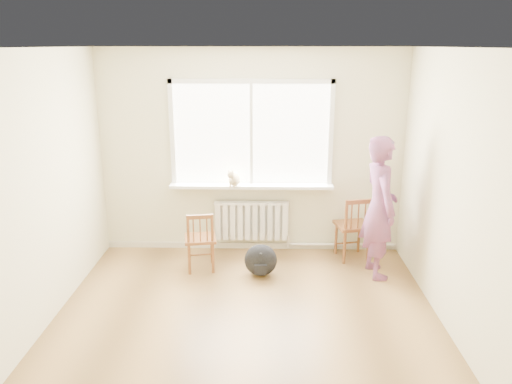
# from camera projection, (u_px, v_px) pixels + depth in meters

# --- Properties ---
(floor) EXTENTS (4.50, 4.50, 0.00)m
(floor) POSITION_uv_depth(u_px,v_px,m) (245.00, 339.00, 4.80)
(floor) COLOR #A17642
(floor) RESTS_ON ground
(ceiling) EXTENTS (4.50, 4.50, 0.00)m
(ceiling) POSITION_uv_depth(u_px,v_px,m) (243.00, 48.00, 4.04)
(ceiling) COLOR white
(ceiling) RESTS_ON back_wall
(back_wall) EXTENTS (4.00, 0.01, 2.70)m
(back_wall) POSITION_uv_depth(u_px,v_px,m) (251.00, 153.00, 6.58)
(back_wall) COLOR beige
(back_wall) RESTS_ON ground
(window) EXTENTS (2.12, 0.05, 1.42)m
(window) POSITION_uv_depth(u_px,v_px,m) (251.00, 130.00, 6.46)
(window) COLOR white
(window) RESTS_ON back_wall
(windowsill) EXTENTS (2.15, 0.22, 0.04)m
(windowsill) POSITION_uv_depth(u_px,v_px,m) (251.00, 186.00, 6.59)
(windowsill) COLOR white
(windowsill) RESTS_ON back_wall
(radiator) EXTENTS (1.00, 0.12, 0.55)m
(radiator) POSITION_uv_depth(u_px,v_px,m) (251.00, 220.00, 6.75)
(radiator) COLOR white
(radiator) RESTS_ON back_wall
(heating_pipe) EXTENTS (1.40, 0.04, 0.04)m
(heating_pipe) POSITION_uv_depth(u_px,v_px,m) (342.00, 245.00, 6.85)
(heating_pipe) COLOR silver
(heating_pipe) RESTS_ON back_wall
(baseboard) EXTENTS (4.00, 0.03, 0.08)m
(baseboard) POSITION_uv_depth(u_px,v_px,m) (252.00, 245.00, 6.94)
(baseboard) COLOR beige
(baseboard) RESTS_ON ground
(chair_left) EXTENTS (0.43, 0.42, 0.77)m
(chair_left) POSITION_uv_depth(u_px,v_px,m) (200.00, 241.00, 6.17)
(chair_left) COLOR brown
(chair_left) RESTS_ON floor
(chair_right) EXTENTS (0.50, 0.48, 0.86)m
(chair_right) POSITION_uv_depth(u_px,v_px,m) (354.00, 228.00, 6.48)
(chair_right) COLOR brown
(chair_right) RESTS_ON floor
(person) EXTENTS (0.50, 0.68, 1.73)m
(person) POSITION_uv_depth(u_px,v_px,m) (380.00, 207.00, 5.93)
(person) COLOR #AC3D39
(person) RESTS_ON floor
(cat) EXTENTS (0.23, 0.35, 0.25)m
(cat) POSITION_uv_depth(u_px,v_px,m) (234.00, 179.00, 6.48)
(cat) COLOR beige
(cat) RESTS_ON windowsill
(backpack) EXTENTS (0.40, 0.30, 0.40)m
(backpack) POSITION_uv_depth(u_px,v_px,m) (261.00, 260.00, 6.08)
(backpack) COLOR black
(backpack) RESTS_ON floor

